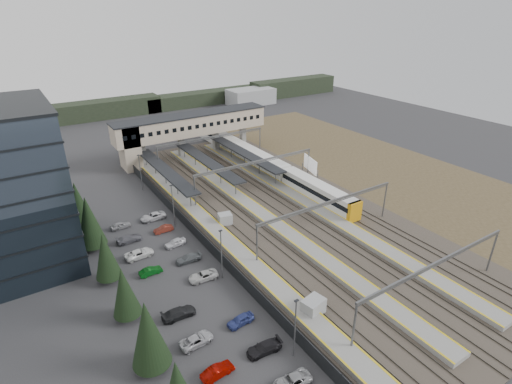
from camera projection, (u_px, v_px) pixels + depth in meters
ground at (241, 238)px, 68.33m from camera, size 220.00×220.00×0.00m
conifer_row at (113, 267)px, 52.58m from camera, size 4.42×49.82×9.50m
car_park at (183, 281)px, 56.73m from camera, size 10.63×44.62×1.28m
lampposts at (194, 225)px, 63.53m from camera, size 0.50×53.25×8.07m
fence at (194, 231)px, 68.54m from camera, size 0.08×90.00×2.00m
relay_cabin_near at (313, 307)px, 50.94m from camera, size 3.23×2.63×2.39m
relay_cabin_far at (225, 219)px, 72.05m from camera, size 2.70×2.40×2.14m
rail_corridor at (270, 211)px, 76.57m from camera, size 34.00×90.00×0.92m
canopies at (207, 161)px, 90.63m from camera, size 23.10×30.00×3.28m
footbridge at (182, 128)px, 100.68m from camera, size 40.40×6.40×11.20m
gantries at (288, 184)px, 73.92m from camera, size 28.40×62.28×7.17m
train at (261, 161)px, 95.62m from camera, size 3.00×62.64×3.77m
billboard at (310, 165)px, 89.19m from camera, size 1.71×6.14×5.41m
scrub_east at (394, 174)px, 94.10m from camera, size 34.00×120.00×0.06m
treeline_far at (170, 103)px, 148.95m from camera, size 170.00×19.00×7.00m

